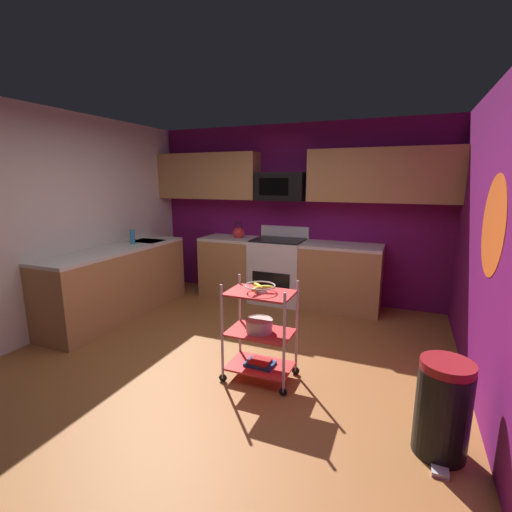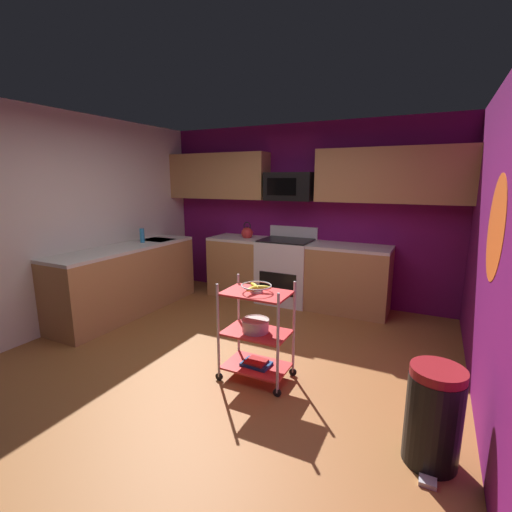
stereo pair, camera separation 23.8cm
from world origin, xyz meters
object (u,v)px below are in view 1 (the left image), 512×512
Objects in this scene: fruit_bowl at (260,287)px; book_stack at (260,363)px; microwave at (282,186)px; trash_can at (443,408)px; oven_range at (278,270)px; rolling_cart at (260,332)px; dish_soap_bottle at (132,237)px; kettle at (239,233)px; mixing_bowl_large at (259,325)px.

fruit_bowl is 0.73m from book_stack.
trash_can is (2.03, -2.67, -1.37)m from microwave.
oven_range is 2.26m from book_stack.
dish_soap_bottle reaches higher than rolling_cart.
microwave is at bearing 104.22° from book_stack.
kettle is at bearing -170.52° from microwave.
oven_range is 4.12× the size of book_stack.
rolling_cart is 3.36× the size of fruit_bowl.
kettle is at bearing 119.57° from book_stack.
fruit_bowl is (-0.00, 0.00, 0.42)m from rolling_cart.
microwave is 2.62m from mixing_bowl_large.
oven_range is 2.24m from rolling_cart.
oven_range is at bearing -89.74° from microwave.
kettle is 3.77m from trash_can.
kettle reaches higher than dish_soap_bottle.
mixing_bowl_large is at bearing -75.38° from oven_range.
microwave reaches higher than kettle.
trash_can is at bearing -52.78° from microwave.
oven_range is 4.17× the size of kettle.
rolling_cart is 0.07m from mixing_bowl_large.
kettle is 0.40× the size of trash_can.
trash_can is at bearing -15.51° from mixing_bowl_large.
oven_range is 4.37× the size of mixing_bowl_large.
microwave is 2.48m from fruit_bowl.
mixing_bowl_large is at bearing 180.00° from book_stack.
book_stack is at bearing -60.43° from kettle.
dish_soap_bottle reaches higher than oven_range.
mixing_bowl_large is at bearing 164.49° from trash_can.
rolling_cart is at bearing -0.00° from mixing_bowl_large.
kettle reaches higher than mixing_bowl_large.
fruit_bowl is 2.62m from dish_soap_bottle.
microwave is 2.80m from book_stack.
oven_range is 1.20× the size of rolling_cart.
dish_soap_bottle is at bearing 154.76° from fruit_bowl.
rolling_cart reaches higher than fruit_bowl.
fruit_bowl is 1.61m from trash_can.
mixing_bowl_large is at bearing -25.33° from dish_soap_bottle.
kettle is 1.55m from dish_soap_bottle.
microwave is 0.77× the size of rolling_cart.
rolling_cart is 1.52m from trash_can.
oven_range is at bearing 104.87° from fruit_bowl.
book_stack is (0.57, -2.27, -1.55)m from microwave.
fruit_bowl is (0.57, -2.27, -0.82)m from microwave.
dish_soap_bottle reaches higher than fruit_bowl.
dish_soap_bottle reaches higher than book_stack.
book_stack is at bearing 90.00° from rolling_cart.
microwave is 2.23m from dish_soap_bottle.
microwave is 0.96m from kettle.
dish_soap_bottle is at bearing 154.76° from rolling_cart.
oven_range is at bearing 128.32° from trash_can.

